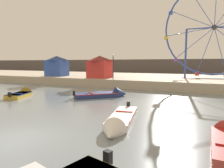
# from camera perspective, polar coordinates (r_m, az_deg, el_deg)

# --- Properties ---
(ground_plane) EXTENTS (240.00, 240.00, 0.00)m
(ground_plane) POSITION_cam_1_polar(r_m,az_deg,el_deg) (10.45, -25.97, -14.03)
(ground_plane) COLOR slate
(quay_promenade) EXTENTS (110.00, 19.03, 1.18)m
(quay_promenade) POSITION_cam_1_polar(r_m,az_deg,el_deg) (35.12, 12.05, 1.20)
(quay_promenade) COLOR #B7A88E
(quay_promenade) RESTS_ON ground_plane
(distant_town_skyline) EXTENTS (140.00, 3.00, 4.40)m
(distant_town_skyline) POSITION_cam_1_polar(r_m,az_deg,el_deg) (53.22, 16.53, 4.42)
(distant_town_skyline) COLOR #564C47
(distant_town_skyline) RESTS_ON ground_plane
(motorboat_white_red_stripe) EXTENTS (2.32, 5.84, 1.20)m
(motorboat_white_red_stripe) POSITION_cam_1_polar(r_m,az_deg,el_deg) (11.22, 2.02, -10.83)
(motorboat_white_red_stripe) COLOR silver
(motorboat_white_red_stripe) RESTS_ON ground_plane
(motorboat_mustard_yellow) EXTENTS (2.50, 3.86, 1.36)m
(motorboat_mustard_yellow) POSITION_cam_1_polar(r_m,az_deg,el_deg) (22.98, -24.09, -2.62)
(motorboat_mustard_yellow) COLOR gold
(motorboat_mustard_yellow) RESTS_ON ground_plane
(motorboat_navy_blue) EXTENTS (4.93, 4.93, 1.46)m
(motorboat_navy_blue) POSITION_cam_1_polar(r_m,az_deg,el_deg) (20.62, -1.53, -2.97)
(motorboat_navy_blue) COLOR navy
(motorboat_navy_blue) RESTS_ON ground_plane
(ferris_wheel_blue_frame) EXTENTS (13.86, 1.20, 14.16)m
(ferris_wheel_blue_frame) POSITION_cam_1_polar(r_m,az_deg,el_deg) (32.86, 27.12, 13.82)
(ferris_wheel_blue_frame) COLOR #334CA8
(ferris_wheel_blue_frame) RESTS_ON quay_promenade
(carnival_booth_red_striped) EXTENTS (3.59, 3.28, 3.38)m
(carnival_booth_red_striped) POSITION_cam_1_polar(r_m,az_deg,el_deg) (30.71, -3.55, 5.03)
(carnival_booth_red_striped) COLOR red
(carnival_booth_red_striped) RESTS_ON quay_promenade
(carnival_booth_blue_tent) EXTENTS (3.86, 3.37, 3.50)m
(carnival_booth_blue_tent) POSITION_cam_1_polar(r_m,az_deg,el_deg) (36.56, -15.46, 5.08)
(carnival_booth_blue_tent) COLOR #3356B7
(carnival_booth_blue_tent) RESTS_ON quay_promenade
(promenade_lamp_near) EXTENTS (0.32, 0.32, 3.44)m
(promenade_lamp_near) POSITION_cam_1_polar(r_m,az_deg,el_deg) (28.01, 0.32, 6.04)
(promenade_lamp_near) COLOR #2D2D33
(promenade_lamp_near) RESTS_ON quay_promenade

